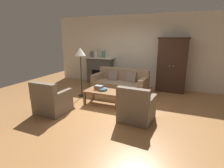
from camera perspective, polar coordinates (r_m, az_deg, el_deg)
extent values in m
plane|color=#B27A47|center=(5.28, 0.19, -7.06)|extent=(9.60, 9.60, 0.00)
cube|color=silver|center=(7.34, 8.02, 10.29)|extent=(7.20, 0.10, 2.80)
cube|color=#4C4947|center=(7.77, -3.84, 4.25)|extent=(1.10, 0.36, 1.08)
cube|color=black|center=(7.65, -4.43, 2.54)|extent=(0.60, 0.01, 0.52)
cube|color=white|center=(7.66, -3.98, 8.34)|extent=(1.26, 0.48, 0.04)
cube|color=#382319|center=(6.83, 18.60, 5.48)|extent=(1.00, 0.52, 1.89)
cube|color=#2F1E15|center=(6.75, 19.30, 13.65)|extent=(1.06, 0.55, 0.06)
sphere|color=#ADAFB5|center=(6.56, 17.90, 5.50)|extent=(0.04, 0.04, 0.04)
sphere|color=#ADAFB5|center=(6.55, 18.95, 5.41)|extent=(0.04, 0.04, 0.04)
cube|color=#937A5B|center=(6.32, 2.42, -1.21)|extent=(1.96, 0.98, 0.44)
cube|color=#937A5B|center=(6.52, 3.72, 3.16)|extent=(1.91, 0.32, 0.42)
cube|color=#937A5B|center=(6.64, -4.46, 2.49)|extent=(0.22, 0.81, 0.22)
cube|color=#937A5B|center=(5.93, 10.19, 0.79)|extent=(0.22, 0.81, 0.22)
cube|color=#7F6B60|center=(6.55, 0.41, 2.89)|extent=(0.37, 0.21, 0.37)
cube|color=#7F6B60|center=(6.27, 6.14, 2.26)|extent=(0.37, 0.21, 0.37)
cube|color=olive|center=(5.32, -2.66, -2.38)|extent=(1.10, 0.60, 0.05)
cube|color=brown|center=(5.40, -8.73, -4.61)|extent=(0.06, 0.06, 0.37)
cube|color=brown|center=(4.97, 1.42, -6.20)|extent=(0.06, 0.06, 0.37)
cube|color=brown|center=(5.83, -6.07, -3.06)|extent=(0.06, 0.06, 0.37)
cube|color=brown|center=(5.43, 3.43, -4.36)|extent=(0.06, 0.06, 0.37)
cylinder|color=slate|center=(5.34, -3.04, -1.69)|extent=(0.29, 0.29, 0.06)
cube|color=gold|center=(5.43, -4.28, -1.54)|extent=(0.24, 0.17, 0.04)
cube|color=#B73833|center=(5.42, -4.24, -1.12)|extent=(0.26, 0.20, 0.04)
cube|color=gray|center=(5.41, -4.24, -0.70)|extent=(0.25, 0.19, 0.04)
cylinder|color=#565B66|center=(7.83, -6.52, 9.45)|extent=(0.14, 0.14, 0.24)
cylinder|color=beige|center=(7.73, -5.21, 9.51)|extent=(0.13, 0.13, 0.27)
cylinder|color=slate|center=(7.57, -2.77, 9.48)|extent=(0.14, 0.14, 0.28)
cube|color=#756656|center=(5.07, -18.26, -6.26)|extent=(0.77, 0.77, 0.42)
cube|color=#756656|center=(4.72, -21.16, -2.44)|extent=(0.76, 0.17, 0.46)
cube|color=#756656|center=(4.76, -15.58, -3.46)|extent=(0.13, 0.70, 0.20)
cube|color=#756656|center=(5.19, -21.27, -2.42)|extent=(0.13, 0.70, 0.20)
cube|color=#756656|center=(4.43, 7.90, -8.71)|extent=(0.81, 0.81, 0.42)
cube|color=#756656|center=(4.00, 6.65, -4.55)|extent=(0.77, 0.21, 0.46)
cube|color=#756656|center=(4.23, 12.28, -5.56)|extent=(0.17, 0.71, 0.20)
cube|color=#756656|center=(4.43, 4.00, -4.32)|extent=(0.17, 0.71, 0.20)
cylinder|color=black|center=(6.24, -9.52, -3.63)|extent=(0.26, 0.26, 0.02)
cylinder|color=black|center=(6.06, -9.80, 2.52)|extent=(0.03, 0.03, 1.39)
cone|color=white|center=(5.94, -10.15, 10.13)|extent=(0.36, 0.36, 0.26)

